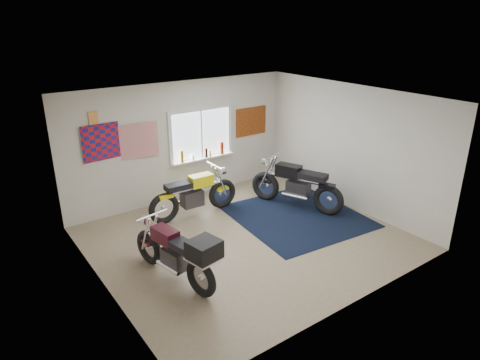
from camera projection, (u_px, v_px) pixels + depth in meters
ground at (247, 239)px, 8.23m from camera, size 5.50×5.50×0.00m
room_shell at (248, 158)px, 7.64m from camera, size 5.50×5.50×5.50m
navy_rug at (297, 216)px, 9.14m from camera, size 2.73×2.82×0.01m
window_assembly at (201, 138)px, 9.87m from camera, size 1.66×0.17×1.26m
oil_bottles at (207, 152)px, 10.00m from camera, size 1.16×0.09×0.30m
flag_display at (93, 118)px, 8.30m from camera, size 1.60×0.10×1.17m
triumph_poster at (251, 121)px, 10.61m from camera, size 0.90×0.03×0.70m
yellow_triumph at (194, 195)px, 9.04m from camera, size 2.07×0.62×1.04m
black_chrome_bike at (296, 186)px, 9.41m from camera, size 1.03×2.09×1.13m
maroon_tourer at (179, 254)px, 6.72m from camera, size 0.78×1.96×1.00m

